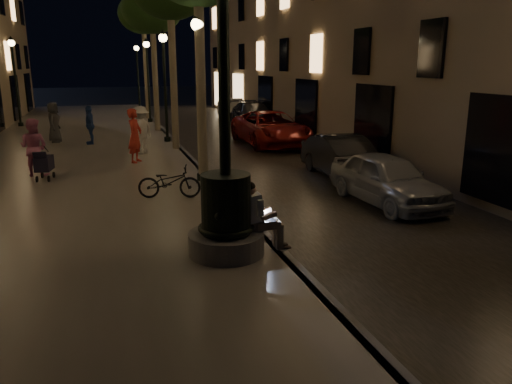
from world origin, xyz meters
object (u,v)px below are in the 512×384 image
object	(u,v)px
seated_man_laptop	(258,214)
pedestrian_dark	(54,122)
lamp_curb_a	(199,77)
lamp_left_c	(14,70)
pedestrian_white	(141,130)
lamp_curb_b	(164,72)
lamp_curb_c	(148,70)
car_third	(271,128)
tree_far	(143,15)
lamp_curb_d	(138,68)
car_second	(344,157)
car_rear	(253,116)
bicycle	(169,182)
pedestrian_pink	(34,147)
tree_third	(152,10)
pedestrian_red	(135,136)
fountain_lamppost	(226,201)
stroller	(44,164)
car_fifth	(232,109)
car_front	(387,179)
pedestrian_blue	(90,125)

from	to	relation	value
seated_man_laptop	pedestrian_dark	world-z (taller)	pedestrian_dark
lamp_curb_a	pedestrian_dark	world-z (taller)	lamp_curb_a
lamp_left_c	pedestrian_white	xyz separation A→B (m)	(5.76, -10.85, -2.12)
lamp_curb_b	lamp_curb_c	xyz separation A→B (m)	(0.00, 8.00, 0.00)
pedestrian_white	car_third	bearing A→B (deg)	150.59
tree_far	lamp_curb_d	bearing A→B (deg)	90.76
car_third	seated_man_laptop	bearing A→B (deg)	-110.13
lamp_curb_d	car_second	bearing A→B (deg)	-79.17
lamp_left_c	car_second	world-z (taller)	lamp_left_c
tree_far	lamp_curb_d	size ratio (longest dim) A/B	1.56
lamp_curb_a	car_rear	size ratio (longest dim) A/B	0.94
bicycle	pedestrian_pink	bearing A→B (deg)	57.41
tree_third	pedestrian_red	bearing A→B (deg)	-101.09
tree_far	lamp_curb_b	world-z (taller)	tree_far
tree_far	pedestrian_red	size ratio (longest dim) A/B	3.97
lamp_curb_d	bicycle	xyz separation A→B (m)	(-1.18, -25.74, -2.61)
fountain_lamppost	bicycle	size ratio (longest dim) A/B	3.22
pedestrian_pink	bicycle	size ratio (longest dim) A/B	1.10
pedestrian_white	pedestrian_dark	bearing A→B (deg)	-95.83
pedestrian_red	tree_third	bearing A→B (deg)	16.55
fountain_lamppost	stroller	world-z (taller)	fountain_lamppost
lamp_curb_d	lamp_curb_a	bearing A→B (deg)	-90.00
lamp_curb_a	pedestrian_pink	xyz separation A→B (m)	(-4.82, 2.14, -2.14)
car_rear	pedestrian_dark	world-z (taller)	pedestrian_dark
fountain_lamppost	car_second	distance (m)	7.91
lamp_curb_a	pedestrian_red	size ratio (longest dim) A/B	2.55
pedestrian_red	car_third	bearing A→B (deg)	-33.15
fountain_lamppost	car_rear	bearing A→B (deg)	71.84
lamp_curb_d	pedestrian_dark	world-z (taller)	lamp_curb_d
car_fifth	pedestrian_red	world-z (taller)	pedestrian_red
car_second	pedestrian_white	bearing A→B (deg)	138.98
seated_man_laptop	car_front	world-z (taller)	seated_man_laptop
pedestrian_white	pedestrian_pink	bearing A→B (deg)	-5.08
seated_man_laptop	pedestrian_pink	xyz separation A→B (m)	(-4.73, 8.14, 0.19)
fountain_lamppost	seated_man_laptop	distance (m)	0.68
car_front	tree_third	bearing A→B (deg)	102.73
pedestrian_pink	bicycle	distance (m)	5.33
car_rear	pedestrian_blue	xyz separation A→B (m)	(-8.67, -4.39, 0.28)
pedestrian_red	lamp_curb_b	bearing A→B (deg)	7.46
lamp_curb_a	lamp_curb_d	bearing A→B (deg)	90.00
lamp_curb_d	lamp_curb_c	bearing A→B (deg)	-90.00
tree_third	lamp_curb_b	size ratio (longest dim) A/B	1.50
lamp_curb_c	bicycle	xyz separation A→B (m)	(-1.18, -17.74, -2.61)
lamp_curb_b	lamp_curb_a	bearing A→B (deg)	-90.00
tree_third	pedestrian_red	size ratio (longest dim) A/B	3.81
pedestrian_pink	tree_far	bearing A→B (deg)	-82.39
lamp_curb_a	seated_man_laptop	bearing A→B (deg)	-90.84
car_front	car_second	distance (m)	3.11
pedestrian_blue	bicycle	distance (m)	10.17
fountain_lamppost	pedestrian_pink	distance (m)	9.12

